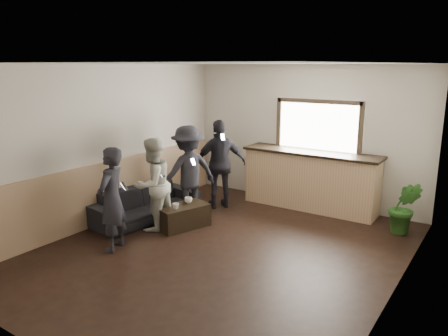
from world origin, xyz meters
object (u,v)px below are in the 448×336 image
Objects in this scene: cup_a at (188,200)px; person_c at (188,172)px; person_b at (153,184)px; person_d at (220,164)px; potted_plant at (404,208)px; sofa at (146,204)px; cup_b at (176,206)px; bar_counter at (311,176)px; person_a at (112,199)px; coffee_table at (183,216)px.

cup_a is 0.60m from person_c.
person_d is at bearing 170.45° from person_b.
potted_plant is at bearing 120.93° from person_b.
sofa is 4.51m from potted_plant.
cup_b is 0.12× the size of potted_plant.
sofa is (-2.24, -2.29, -0.34)m from bar_counter.
potted_plant is at bearing 141.33° from person_d.
cup_b is at bearing 108.86° from person_b.
sofa is 1.27× the size of person_b.
person_a is (0.53, -1.27, 0.50)m from sofa.
sofa is 1.64m from person_d.
potted_plant reaches higher than cup_a.
coffee_table is at bearing -77.53° from sofa.
person_b is at bearing -136.81° from coffee_table.
potted_plant is 0.57× the size of person_b.
bar_counter reaches higher than potted_plant.
person_d is at bearing 156.82° from person_a.
person_d reaches higher than person_a.
potted_plant is 4.77m from person_a.
sofa is 0.85m from cup_a.
bar_counter is at bearing 160.41° from person_c.
potted_plant is at bearing -12.53° from bar_counter.
potted_plant is 3.43m from person_d.
person_d is (-0.08, 1.29, 0.68)m from coffee_table.
bar_counter is 3.14m from person_b.
person_a is at bearing -105.57° from cup_b.
person_b is 1.66m from person_d.
sofa is 15.34× the size of cup_a.
sofa is at bearing 13.91° from person_d.
cup_b is (-1.40, -2.45, -0.20)m from bar_counter.
person_c is at bearing 117.90° from coffee_table.
person_a is at bearing -115.67° from bar_counter.
cup_b is 0.06× the size of person_c.
cup_b is at bearing -119.79° from bar_counter.
person_b is 0.93× the size of person_c.
person_a reaches higher than potted_plant.
coffee_table is at bearing -150.85° from potted_plant.
bar_counter reaches higher than person_d.
cup_b is (0.84, -0.15, 0.15)m from sofa.
person_a is (-0.29, -1.32, 0.61)m from coffee_table.
person_c is (0.01, 1.85, 0.05)m from person_a.
cup_a is at bearing 94.94° from cup_b.
person_a is at bearing 4.70° from person_b.
cup_a is 0.08× the size of person_d.
person_b is 0.87m from person_c.
person_c reaches higher than cup_b.
coffee_table is (-1.43, -2.24, -0.44)m from bar_counter.
person_b is (0.45, -0.29, 0.50)m from sofa.
person_a is at bearing 24.93° from person_c.
bar_counter reaches higher than person_b.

